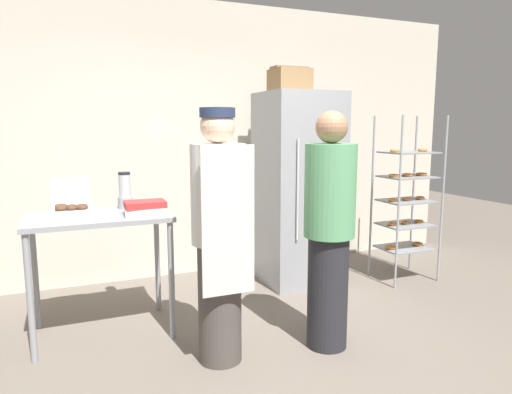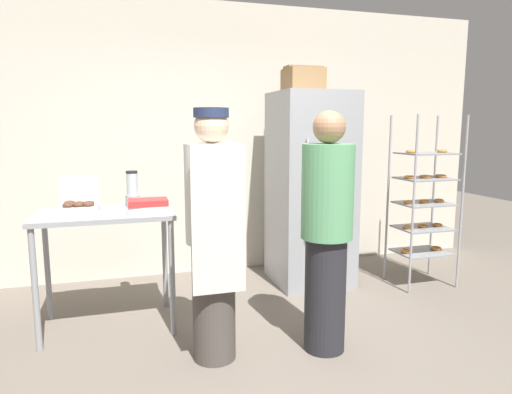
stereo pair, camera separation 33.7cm
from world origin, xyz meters
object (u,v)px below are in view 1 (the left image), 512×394
Objects in this scene: donut_box at (71,209)px; binder_stack at (145,208)px; person_baker at (219,234)px; person_customer at (329,230)px; cardboard_storage_box at (290,80)px; blender_pitcher at (125,192)px; refrigerator at (298,189)px; baking_rack at (406,200)px.

donut_box is 0.94× the size of binder_stack.
person_baker is 1.01× the size of person_customer.
blender_pitcher is at bearing -165.83° from cardboard_storage_box.
refrigerator is 1.76m from blender_pitcher.
baking_rack is 3.18m from donut_box.
donut_box is 0.17× the size of person_customer.
blender_pitcher is 0.94× the size of binder_stack.
person_customer is (-0.41, -1.47, -1.17)m from cardboard_storage_box.
cardboard_storage_box reaches higher than binder_stack.
refrigerator is 2.18m from donut_box.
binder_stack is (-1.62, -0.67, 0.03)m from refrigerator.
donut_box is (-3.17, -0.10, 0.15)m from baking_rack.
blender_pitcher is (0.40, 0.16, 0.08)m from donut_box.
binder_stack is (0.51, -0.19, 0.00)m from donut_box.
person_customer is at bearing -39.83° from blender_pitcher.
baking_rack is at bearing 21.10° from person_baker.
cardboard_storage_box is 0.21× the size of person_customer.
donut_box is 2.39m from cardboard_storage_box.
donut_box is at bearing -178.26° from baking_rack.
binder_stack is 1.35m from person_customer.
person_customer is (1.25, -1.04, -0.20)m from blender_pitcher.
donut_box is 0.17× the size of person_baker.
donut_box is at bearing -158.13° from blender_pitcher.
cardboard_storage_box is (1.67, 0.42, 0.97)m from blender_pitcher.
refrigerator is 6.61× the size of blender_pitcher.
baking_rack is 1.81m from person_customer.
blender_pitcher reaches higher than donut_box.
blender_pitcher is 1.97m from cardboard_storage_box.
person_baker is at bearing -134.43° from refrigerator.
person_customer is at bearing -105.79° from cardboard_storage_box.
donut_box is (-2.13, -0.48, 0.02)m from refrigerator.
cardboard_storage_box is (2.07, 0.58, 1.05)m from donut_box.
refrigerator reaches higher than blender_pitcher.
person_baker reaches higher than blender_pitcher.
person_baker reaches higher than donut_box.
person_baker reaches higher than binder_stack.
refrigerator reaches higher than person_baker.
refrigerator is at bearing 12.76° from donut_box.
person_baker is at bearing -41.77° from donut_box.
person_baker is (0.88, -0.79, -0.10)m from donut_box.
cardboard_storage_box reaches higher than blender_pitcher.
person_customer is at bearing -31.00° from binder_stack.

